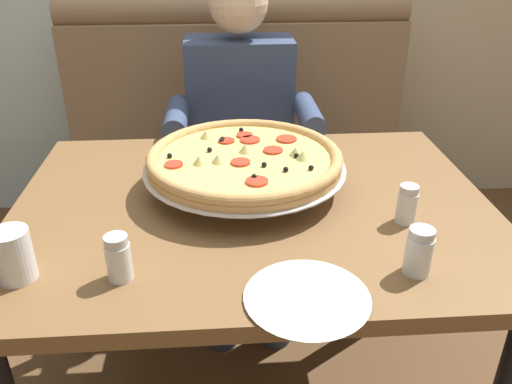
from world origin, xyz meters
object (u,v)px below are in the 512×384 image
at_px(plate_near_left, 307,295).
at_px(dining_table, 253,232).
at_px(booth_bench, 239,173).
at_px(drinking_glass, 14,257).
at_px(shaker_parmesan, 119,261).
at_px(diner_main, 242,128).
at_px(shaker_oregano, 418,254).
at_px(shaker_pepper_flakes, 407,207).
at_px(pizza, 245,160).

bearing_deg(plate_near_left, dining_table, 101.20).
distance_m(booth_bench, drinking_glass, 1.37).
bearing_deg(shaker_parmesan, booth_bench, 76.74).
relative_size(dining_table, diner_main, 0.96).
relative_size(diner_main, drinking_glass, 11.54).
height_order(shaker_parmesan, drinking_glass, drinking_glass).
height_order(dining_table, diner_main, diner_main).
bearing_deg(plate_near_left, booth_bench, 93.36).
distance_m(plate_near_left, drinking_glass, 0.59).
bearing_deg(shaker_oregano, shaker_parmesan, 177.72).
distance_m(shaker_pepper_flakes, plate_near_left, 0.39).
relative_size(plate_near_left, drinking_glass, 2.23).
height_order(diner_main, plate_near_left, diner_main).
distance_m(dining_table, shaker_parmesan, 0.44).
height_order(dining_table, plate_near_left, plate_near_left).
xyz_separation_m(booth_bench, pizza, (-0.02, -0.84, 0.44)).
height_order(dining_table, shaker_pepper_flakes, shaker_pepper_flakes).
relative_size(pizza, shaker_oregano, 5.20).
relative_size(booth_bench, shaker_parmesan, 15.25).
height_order(dining_table, shaker_oregano, shaker_oregano).
relative_size(diner_main, pizza, 2.36).
xyz_separation_m(diner_main, pizza, (-0.02, -0.57, 0.13)).
xyz_separation_m(dining_table, pizza, (-0.02, 0.09, 0.17)).
xyz_separation_m(booth_bench, shaker_parmesan, (-0.29, -1.23, 0.40)).
bearing_deg(shaker_parmesan, pizza, 54.85).
bearing_deg(shaker_pepper_flakes, pizza, 150.60).
xyz_separation_m(pizza, shaker_parmesan, (-0.27, -0.39, -0.04)).
relative_size(shaker_oregano, shaker_pepper_flakes, 1.07).
bearing_deg(dining_table, plate_near_left, -78.80).
bearing_deg(diner_main, booth_bench, 90.50).
bearing_deg(plate_near_left, shaker_pepper_flakes, 43.92).
relative_size(shaker_parmesan, drinking_glass, 0.90).
xyz_separation_m(diner_main, shaker_pepper_flakes, (0.36, -0.79, 0.09)).
relative_size(booth_bench, drinking_glass, 13.79).
height_order(diner_main, shaker_parmesan, diner_main).
relative_size(shaker_oregano, shaker_parmesan, 1.04).
height_order(shaker_oregano, shaker_parmesan, shaker_oregano).
bearing_deg(drinking_glass, dining_table, 29.57).
relative_size(diner_main, shaker_oregano, 12.27).
bearing_deg(diner_main, dining_table, -90.20).
height_order(pizza, drinking_glass, pizza).
bearing_deg(dining_table, drinking_glass, -150.43).
bearing_deg(shaker_oregano, plate_near_left, -163.62).
bearing_deg(shaker_parmesan, shaker_pepper_flakes, 15.26).
bearing_deg(dining_table, shaker_oregano, -45.59).
distance_m(pizza, plate_near_left, 0.50).
relative_size(pizza, plate_near_left, 2.19).
bearing_deg(plate_near_left, pizza, 100.99).
bearing_deg(plate_near_left, shaker_parmesan, 165.63).
distance_m(pizza, drinking_glass, 0.61).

